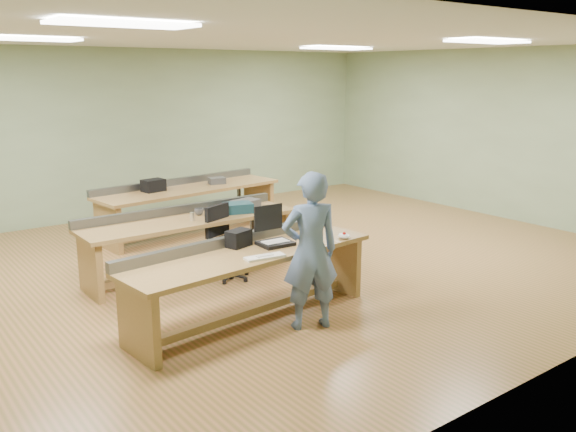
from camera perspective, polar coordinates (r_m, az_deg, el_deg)
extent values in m
plane|color=#9A623A|center=(8.41, -1.87, -4.52)|extent=(10.00, 10.00, 0.00)
plane|color=silver|center=(8.02, -2.03, 16.33)|extent=(10.00, 10.00, 0.00)
cube|color=#8BA47C|center=(11.57, -13.49, 7.62)|extent=(10.00, 0.04, 3.00)
cube|color=#8BA47C|center=(5.36, 23.37, 0.62)|extent=(10.00, 0.04, 3.00)
cube|color=#8BA47C|center=(11.67, 18.78, 7.33)|extent=(0.04, 8.00, 3.00)
cube|color=white|center=(5.49, -15.15, 16.97)|extent=(1.20, 0.50, 0.03)
cube|color=white|center=(8.34, -23.20, 14.99)|extent=(1.20, 0.50, 0.03)
cube|color=white|center=(8.72, 18.20, 15.27)|extent=(1.20, 0.50, 0.03)
cube|color=white|center=(10.74, 4.58, 15.38)|extent=(1.20, 0.50, 0.03)
cube|color=#A37B44|center=(6.38, -3.47, -3.60)|extent=(2.93, 1.04, 0.05)
cube|color=#A37B44|center=(5.81, -13.85, -9.64)|extent=(0.14, 0.67, 0.70)
cube|color=#A37B44|center=(7.36, 4.69, -4.35)|extent=(0.14, 0.67, 0.70)
cube|color=#A37B44|center=(6.58, -3.39, -8.81)|extent=(2.57, 0.35, 0.08)
cube|color=#515459|center=(6.61, -5.35, -2.29)|extent=(2.86, 0.35, 0.11)
cube|color=#A37B44|center=(7.90, -9.13, -0.41)|extent=(2.85, 0.76, 0.05)
cube|color=#A37B44|center=(7.51, -18.01, -4.62)|extent=(0.08, 0.66, 0.70)
cube|color=#A37B44|center=(8.66, -1.28, -1.58)|extent=(0.08, 0.66, 0.70)
cube|color=#A37B44|center=(8.07, -8.97, -4.73)|extent=(2.55, 0.10, 0.08)
cube|color=#515459|center=(8.18, -10.26, 0.59)|extent=(2.85, 0.08, 0.11)
cube|color=#A37B44|center=(10.00, -9.17, 2.48)|extent=(3.19, 1.17, 0.05)
cube|color=#A37B44|center=(9.36, -16.48, -1.00)|extent=(0.16, 0.74, 0.70)
cube|color=#A37B44|center=(10.94, -2.77, 1.56)|extent=(0.16, 0.74, 0.70)
cube|color=#A37B44|center=(10.13, -9.04, -0.99)|extent=(2.82, 0.41, 0.08)
cube|color=#515459|center=(10.29, -10.37, 3.19)|extent=(3.11, 0.43, 0.11)
imported|color=slate|center=(6.16, 2.10, -3.30)|extent=(0.69, 0.57, 1.63)
cube|color=black|center=(6.60, -1.19, -2.57)|extent=(0.37, 0.31, 0.04)
cube|color=black|center=(6.65, -1.86, -0.14)|extent=(0.36, 0.04, 0.28)
cube|color=silver|center=(6.15, -2.19, -3.85)|extent=(0.43, 0.19, 0.02)
ellipsoid|color=white|center=(6.89, 5.26, -1.85)|extent=(0.16, 0.17, 0.06)
cube|color=black|center=(6.56, -4.65, -2.09)|extent=(0.30, 0.24, 0.18)
cylinder|color=black|center=(7.81, -5.34, -4.22)|extent=(0.06, 0.06, 0.46)
cube|color=black|center=(7.73, -5.38, -2.43)|extent=(0.57, 0.57, 0.06)
cube|color=black|center=(7.80, -6.65, -0.41)|extent=(0.41, 0.20, 0.40)
cylinder|color=black|center=(7.87, -5.31, -5.61)|extent=(0.65, 0.65, 0.06)
cube|color=#153946|center=(8.15, -4.69, 0.78)|extent=(0.43, 0.37, 0.13)
cube|color=#3D3D40|center=(8.44, -4.02, 1.16)|extent=(0.43, 0.32, 0.11)
imported|color=#3D3D40|center=(8.06, -8.33, 0.41)|extent=(0.14, 0.14, 0.09)
cylinder|color=silver|center=(7.77, -8.95, -0.05)|extent=(0.06, 0.06, 0.11)
cube|color=black|center=(9.79, -12.49, 2.82)|extent=(0.36, 0.28, 0.19)
cube|color=#3D3D40|center=(10.29, -6.67, 3.30)|extent=(0.30, 0.25, 0.11)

